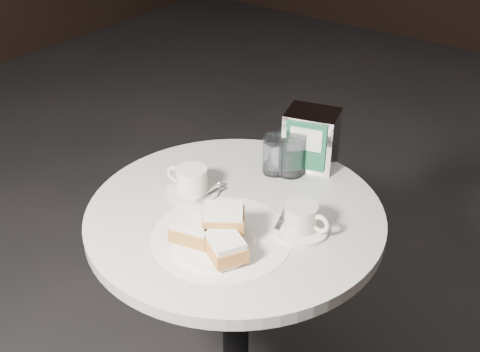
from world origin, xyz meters
name	(u,v)px	position (x,y,z in m)	size (l,w,h in m)	color
cafe_table	(235,275)	(0.00, 0.00, 0.55)	(0.70, 0.70, 0.74)	black
sugar_spill	(222,236)	(0.04, -0.10, 0.75)	(0.31, 0.31, 0.00)	white
beignet_plate	(214,235)	(0.05, -0.14, 0.78)	(0.20, 0.19, 0.09)	white
coffee_cup_left	(192,182)	(-0.13, 0.00, 0.77)	(0.15, 0.15, 0.07)	beige
coffee_cup_right	(301,220)	(0.16, 0.02, 0.77)	(0.14, 0.13, 0.07)	white
water_glass_left	(275,155)	(-0.02, 0.20, 0.79)	(0.07, 0.07, 0.10)	white
water_glass_right	(291,153)	(0.01, 0.22, 0.80)	(0.08, 0.08, 0.12)	silver
napkin_dispenser	(311,139)	(0.03, 0.29, 0.82)	(0.15, 0.14, 0.15)	silver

